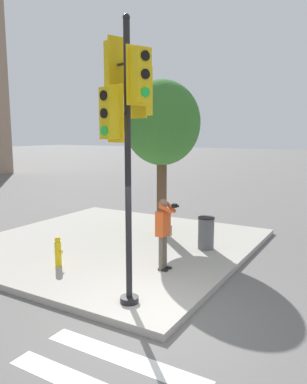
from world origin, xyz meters
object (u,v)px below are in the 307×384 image
Objects in this scene: traffic_signal_pole at (127,110)px; fire_hydrant at (58,252)px; street_tree at (162,124)px; trash_bin at (206,233)px; person_photographer at (164,227)px.

traffic_signal_pole is 7.19× the size of fire_hydrant.
street_tree is 3.81m from trash_bin.
fire_hydrant is at bearing 115.28° from person_photographer.
person_photographer is at bearing -150.12° from street_tree.
traffic_signal_pole is 5.77× the size of trash_bin.
fire_hydrant is at bearing 140.24° from trash_bin.
trash_bin is at bearing 0.50° from traffic_signal_pole.
person_photographer is 0.35× the size of street_tree.
person_photographer is at bearing -64.72° from fire_hydrant.
street_tree is (4.92, 1.99, -0.12)m from traffic_signal_pole.
fire_hydrant is at bearing 169.90° from street_tree.
traffic_signal_pole reaches higher than street_tree.
traffic_signal_pole reaches higher than trash_bin.
person_photographer is 2.18m from trash_bin.
trash_bin is at bearing -113.75° from street_tree.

